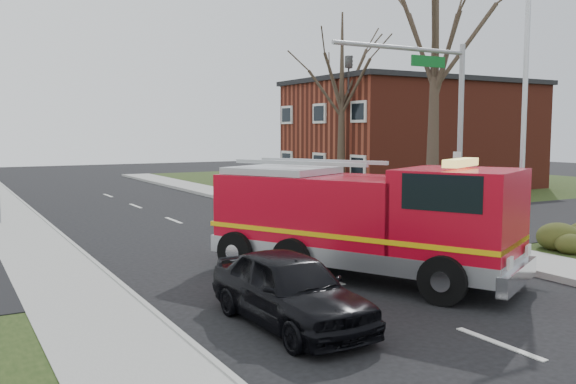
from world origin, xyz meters
TOP-DOWN VIEW (x-y plane):
  - ground at (0.00, 0.00)m, footprint 120.00×120.00m
  - sidewalk_right at (6.20, 0.00)m, footprint 2.40×80.00m
  - sidewalk_left at (-6.20, 0.00)m, footprint 2.40×80.00m
  - brick_building at (19.00, 18.00)m, footprint 15.40×10.40m
  - health_center_sign at (10.50, 12.50)m, footprint 0.12×2.00m
  - hedge_corner at (9.00, -1.00)m, footprint 2.80×2.00m
  - bare_tree_near at (9.50, 6.00)m, footprint 6.00×6.00m
  - bare_tree_far at (11.00, 15.00)m, footprint 5.25×5.25m
  - traffic_signal_mast at (5.21, 1.50)m, footprint 5.29×0.18m
  - streetlight_pole at (7.14, -0.50)m, footprint 1.48×0.16m
  - fire_engine at (0.93, -0.63)m, footprint 6.07×8.45m
  - parked_car_maroon at (-2.80, -3.13)m, footprint 1.87×4.46m

SIDE VIEW (x-z plane):
  - ground at x=0.00m, z-range 0.00..0.00m
  - sidewalk_right at x=6.20m, z-range 0.00..0.15m
  - sidewalk_left at x=-6.20m, z-range 0.00..0.15m
  - hedge_corner at x=9.00m, z-range 0.13..1.03m
  - parked_car_maroon at x=-2.80m, z-range 0.00..1.51m
  - health_center_sign at x=10.50m, z-range 0.18..1.58m
  - fire_engine at x=0.93m, z-range -0.15..3.10m
  - brick_building at x=19.00m, z-range 0.03..7.28m
  - streetlight_pole at x=7.14m, z-range 0.35..8.75m
  - traffic_signal_mast at x=5.21m, z-range 1.31..8.11m
  - bare_tree_far at x=11.00m, z-range 1.24..11.74m
  - bare_tree_near at x=9.50m, z-range 1.41..13.41m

